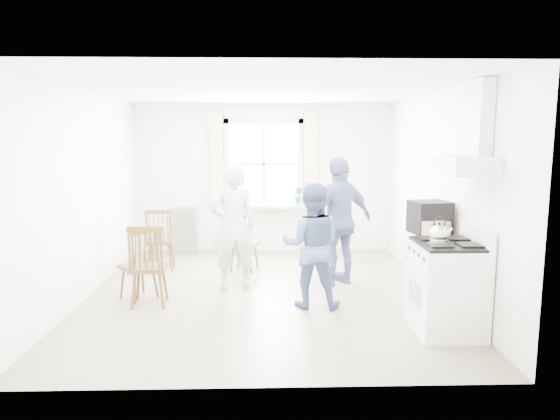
# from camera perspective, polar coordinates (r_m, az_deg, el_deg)

# --- Properties ---
(room_shell) EXTENTS (4.62, 5.12, 2.64)m
(room_shell) POSITION_cam_1_polar(r_m,az_deg,el_deg) (6.35, -1.94, 1.81)
(room_shell) COLOR gray
(room_shell) RESTS_ON ground
(window_assembly) EXTENTS (1.88, 0.24, 1.70)m
(window_assembly) POSITION_cam_1_polar(r_m,az_deg,el_deg) (8.77, -1.87, 4.68)
(window_assembly) COLOR white
(window_assembly) RESTS_ON room_shell
(range_hood) EXTENTS (0.45, 0.76, 0.94)m
(range_hood) POSITION_cam_1_polar(r_m,az_deg,el_deg) (5.36, 20.84, 6.51)
(range_hood) COLOR silver
(range_hood) RESTS_ON room_shell
(shelf_unit) EXTENTS (0.40, 0.30, 0.80)m
(shelf_unit) POSITION_cam_1_polar(r_m,az_deg,el_deg) (8.90, -10.89, -2.31)
(shelf_unit) COLOR gray
(shelf_unit) RESTS_ON ground
(gas_stove) EXTENTS (0.68, 0.76, 1.12)m
(gas_stove) POSITION_cam_1_polar(r_m,az_deg,el_deg) (5.52, 18.51, -8.29)
(gas_stove) COLOR white
(gas_stove) RESTS_ON ground
(kettle) EXTENTS (0.20, 0.20, 0.28)m
(kettle) POSITION_cam_1_polar(r_m,az_deg,el_deg) (5.30, 17.70, -2.69)
(kettle) COLOR silver
(kettle) RESTS_ON gas_stove
(low_cabinet) EXTENTS (0.50, 0.55, 0.90)m
(low_cabinet) POSITION_cam_1_polar(r_m,az_deg,el_deg) (6.18, 16.88, -6.75)
(low_cabinet) COLOR silver
(low_cabinet) RESTS_ON ground
(stereo_stack) EXTENTS (0.48, 0.44, 0.38)m
(stereo_stack) POSITION_cam_1_polar(r_m,az_deg,el_deg) (6.12, 16.74, -0.78)
(stereo_stack) COLOR black
(stereo_stack) RESTS_ON low_cabinet
(cardboard_box) EXTENTS (0.32, 0.28, 0.18)m
(cardboard_box) POSITION_cam_1_polar(r_m,az_deg,el_deg) (5.91, 17.32, -2.11)
(cardboard_box) COLOR #AF7E54
(cardboard_box) RESTS_ON low_cabinet
(windsor_chair_a) EXTENTS (0.44, 0.43, 0.96)m
(windsor_chair_a) POSITION_cam_1_polar(r_m,az_deg,el_deg) (7.72, -13.64, -2.60)
(windsor_chair_a) COLOR #4E3419
(windsor_chair_a) RESTS_ON ground
(windsor_chair_b) EXTENTS (0.45, 0.44, 1.01)m
(windsor_chair_b) POSITION_cam_1_polar(r_m,az_deg,el_deg) (6.12, -14.99, -5.25)
(windsor_chair_b) COLOR #4E3419
(windsor_chair_b) RESTS_ON ground
(windsor_chair_c) EXTENTS (0.54, 0.54, 0.92)m
(windsor_chair_c) POSITION_cam_1_polar(r_m,az_deg,el_deg) (6.43, -15.48, -5.11)
(windsor_chair_c) COLOR #4E3419
(windsor_chair_c) RESTS_ON ground
(person_left) EXTENTS (0.73, 0.73, 1.68)m
(person_left) POSITION_cam_1_polar(r_m,az_deg,el_deg) (6.64, -5.37, -1.94)
(person_left) COLOR silver
(person_left) RESTS_ON ground
(person_mid) EXTENTS (0.81, 0.81, 1.49)m
(person_mid) POSITION_cam_1_polar(r_m,az_deg,el_deg) (5.95, 3.61, -4.06)
(person_mid) COLOR #4D5F8F
(person_mid) RESTS_ON ground
(person_right) EXTENTS (1.39, 1.39, 1.76)m
(person_right) POSITION_cam_1_polar(r_m,az_deg,el_deg) (6.88, 6.82, -1.26)
(person_right) COLOR navy
(person_right) RESTS_ON ground
(potted_plant) EXTENTS (0.20, 0.20, 0.31)m
(potted_plant) POSITION_cam_1_polar(r_m,az_deg,el_deg) (8.74, 2.01, 1.66)
(potted_plant) COLOR #357739
(potted_plant) RESTS_ON window_assembly
(windsor_chair_d) EXTENTS (0.48, 0.47, 0.90)m
(windsor_chair_d) POSITION_cam_1_polar(r_m,az_deg,el_deg) (7.51, -4.40, -2.99)
(windsor_chair_d) COLOR #4E3419
(windsor_chair_d) RESTS_ON ground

